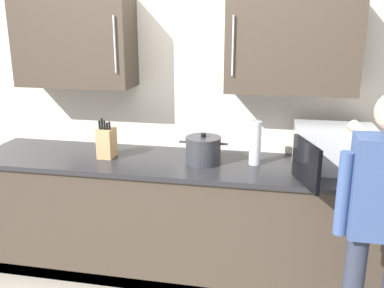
% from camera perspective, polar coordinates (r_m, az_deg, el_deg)
% --- Properties ---
extents(back_wall_tiled, '(4.30, 0.44, 2.70)m').
position_cam_1_polar(back_wall_tiled, '(3.35, -1.21, 8.51)').
color(back_wall_tiled, beige).
rests_on(back_wall_tiled, ground_plane).
extents(counter_unit, '(3.01, 0.71, 0.90)m').
position_cam_1_polar(counter_unit, '(3.32, -2.41, -9.63)').
color(counter_unit, '#3D3328').
rests_on(counter_unit, ground_plane).
extents(microwave_oven, '(0.55, 0.76, 0.30)m').
position_cam_1_polar(microwave_oven, '(3.08, 17.88, -0.54)').
color(microwave_oven, '#B7BABF').
rests_on(microwave_oven, counter_unit).
extents(thermos_flask, '(0.09, 0.09, 0.31)m').
position_cam_1_polar(thermos_flask, '(3.06, 8.41, 0.16)').
color(thermos_flask, '#B7BABF').
rests_on(thermos_flask, counter_unit).
extents(stock_pot, '(0.35, 0.26, 0.22)m').
position_cam_1_polar(stock_pot, '(3.07, 1.51, -0.80)').
color(stock_pot, '#2D2D33').
rests_on(stock_pot, counter_unit).
extents(knife_block, '(0.11, 0.15, 0.30)m').
position_cam_1_polar(knife_block, '(3.26, -11.29, 0.19)').
color(knife_block, tan).
rests_on(knife_block, counter_unit).
extents(person_figure, '(0.44, 0.61, 1.57)m').
position_cam_1_polar(person_figure, '(2.41, 23.86, -8.53)').
color(person_figure, '#282D3D').
rests_on(person_figure, ground_plane).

